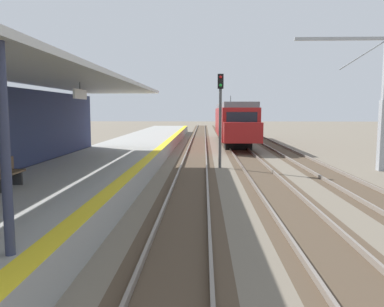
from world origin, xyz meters
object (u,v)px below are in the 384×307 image
rail_signal_post (220,111)px  approaching_train (233,121)px  platform_bench (4,173)px  catenary_pylon_far_side (379,103)px

rail_signal_post → approaching_train: bearing=83.2°
platform_bench → approaching_train: bearing=71.8°
rail_signal_post → platform_bench: 12.58m
rail_signal_post → catenary_pylon_far_side: 8.32m
catenary_pylon_far_side → platform_bench: (-15.10, -9.59, -2.23)m
catenary_pylon_far_side → platform_bench: catenary_pylon_far_side is taller
rail_signal_post → catenary_pylon_far_side: size_ratio=0.69×
rail_signal_post → catenary_pylon_far_side: catenary_pylon_far_side is taller
approaching_train → platform_bench: size_ratio=12.25×
catenary_pylon_far_side → approaching_train: bearing=110.4°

